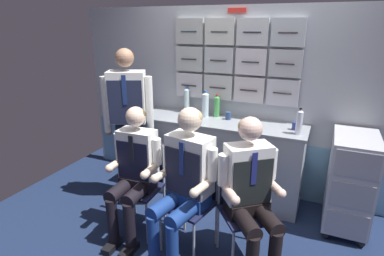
% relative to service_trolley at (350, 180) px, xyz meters
% --- Properties ---
extents(ground, '(4.80, 4.80, 0.04)m').
position_rel_service_trolley_xyz_m(ground, '(-1.21, -0.99, -0.54)').
color(ground, '#192646').
extents(galley_bulkhead, '(4.20, 0.14, 2.15)m').
position_rel_service_trolley_xyz_m(galley_bulkhead, '(-1.22, 0.38, 0.57)').
color(galley_bulkhead, '#A8AFB9').
rests_on(galley_bulkhead, ground).
extents(galley_counter, '(1.91, 0.53, 0.92)m').
position_rel_service_trolley_xyz_m(galley_counter, '(-1.38, 0.10, -0.06)').
color(galley_counter, '#9CA2A9').
rests_on(galley_counter, ground).
extents(service_trolley, '(0.40, 0.65, 0.97)m').
position_rel_service_trolley_xyz_m(service_trolley, '(0.00, 0.00, 0.00)').
color(service_trolley, black).
rests_on(service_trolley, ground).
extents(folding_chair_left, '(0.42, 0.42, 0.86)m').
position_rel_service_trolley_xyz_m(folding_chair_left, '(-1.86, -0.76, 0.02)').
color(folding_chair_left, '#A8AAAF').
rests_on(folding_chair_left, ground).
extents(crew_member_left, '(0.49, 0.60, 1.26)m').
position_rel_service_trolley_xyz_m(crew_member_left, '(-1.86, -0.93, 0.18)').
color(crew_member_left, black).
rests_on(crew_member_left, ground).
extents(folding_chair_right, '(0.47, 0.47, 0.86)m').
position_rel_service_trolley_xyz_m(folding_chair_right, '(-1.28, -0.83, 0.02)').
color(folding_chair_right, '#A8AAAF').
rests_on(folding_chair_right, ground).
extents(crew_member_right, '(0.54, 0.69, 1.33)m').
position_rel_service_trolley_xyz_m(crew_member_right, '(-1.31, -0.98, 0.23)').
color(crew_member_right, black).
rests_on(crew_member_right, ground).
extents(folding_chair_by_counter, '(0.56, 0.56, 0.86)m').
position_rel_service_trolley_xyz_m(folding_chair_by_counter, '(-0.87, -0.77, 0.02)').
color(folding_chair_by_counter, '#A8AAAF').
rests_on(folding_chair_by_counter, ground).
extents(crew_member_by_counter, '(0.63, 0.68, 1.29)m').
position_rel_service_trolley_xyz_m(crew_member_by_counter, '(-0.77, -0.90, 0.20)').
color(crew_member_by_counter, black).
rests_on(crew_member_by_counter, ground).
extents(crew_member_standing, '(0.50, 0.38, 1.72)m').
position_rel_service_trolley_xyz_m(crew_member_standing, '(-2.25, -0.41, 0.52)').
color(crew_member_standing, black).
rests_on(crew_member_standing, ground).
extents(sparkling_bottle_green, '(0.08, 0.08, 0.31)m').
position_rel_service_trolley_xyz_m(sparkling_bottle_green, '(-1.59, 0.19, 0.55)').
color(sparkling_bottle_green, silver).
rests_on(sparkling_bottle_green, galley_counter).
extents(water_bottle_short, '(0.07, 0.07, 0.32)m').
position_rel_service_trolley_xyz_m(water_bottle_short, '(-1.87, 0.28, 0.55)').
color(water_bottle_short, silver).
rests_on(water_bottle_short, galley_counter).
extents(water_bottle_clear, '(0.06, 0.06, 0.27)m').
position_rel_service_trolley_xyz_m(water_bottle_clear, '(-0.53, -0.00, 0.53)').
color(water_bottle_clear, silver).
rests_on(water_bottle_clear, galley_counter).
extents(water_bottle_blue_cap, '(0.07, 0.07, 0.27)m').
position_rel_service_trolley_xyz_m(water_bottle_blue_cap, '(-1.47, 0.25, 0.53)').
color(water_bottle_blue_cap, '#49A551').
rests_on(water_bottle_blue_cap, galley_counter).
extents(espresso_cup_small, '(0.06, 0.06, 0.09)m').
position_rel_service_trolley_xyz_m(espresso_cup_small, '(-1.31, 0.19, 0.45)').
color(espresso_cup_small, navy).
rests_on(espresso_cup_small, galley_counter).
extents(paper_cup_blue, '(0.06, 0.06, 0.08)m').
position_rel_service_trolley_xyz_m(paper_cup_blue, '(-0.57, 0.13, 0.44)').
color(paper_cup_blue, navy).
rests_on(paper_cup_blue, galley_counter).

